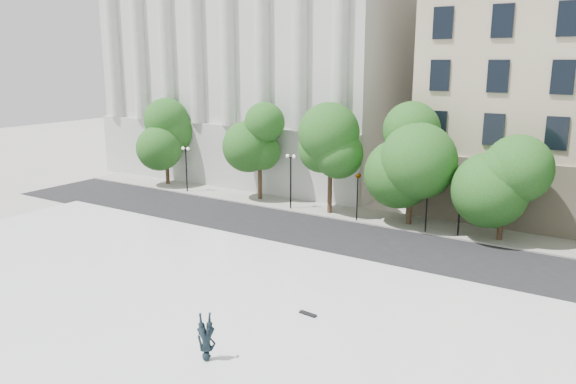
% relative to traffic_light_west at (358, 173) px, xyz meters
% --- Properties ---
extents(ground, '(160.00, 160.00, 0.00)m').
position_rel_traffic_light_west_xyz_m(ground, '(0.49, -22.30, -3.69)').
color(ground, '#B3B1A9').
rests_on(ground, ground).
extents(plaza, '(44.00, 22.00, 0.45)m').
position_rel_traffic_light_west_xyz_m(plaza, '(0.49, -19.30, -3.46)').
color(plaza, silver).
rests_on(plaza, ground).
extents(street, '(60.00, 8.00, 0.02)m').
position_rel_traffic_light_west_xyz_m(street, '(0.49, -4.30, -3.68)').
color(street, black).
rests_on(street, ground).
extents(far_sidewalk, '(60.00, 4.00, 0.12)m').
position_rel_traffic_light_west_xyz_m(far_sidewalk, '(0.49, 1.70, -3.63)').
color(far_sidewalk, '#A5A298').
rests_on(far_sidewalk, ground).
extents(building_west, '(31.50, 27.65, 25.60)m').
position_rel_traffic_light_west_xyz_m(building_west, '(-16.51, 16.27, 9.20)').
color(building_west, beige).
rests_on(building_west, ground).
extents(traffic_light_west, '(0.42, 1.72, 4.19)m').
position_rel_traffic_light_west_xyz_m(traffic_light_west, '(0.00, 0.00, 0.00)').
color(traffic_light_west, black).
rests_on(traffic_light_west, ground).
extents(traffic_light_east, '(0.60, 1.89, 4.25)m').
position_rel_traffic_light_west_xyz_m(traffic_light_east, '(5.28, -0.00, 0.06)').
color(traffic_light_east, black).
rests_on(traffic_light_east, ground).
extents(person_lying, '(1.72, 1.98, 0.53)m').
position_rel_traffic_light_west_xyz_m(person_lying, '(4.16, -21.80, -2.97)').
color(person_lying, black).
rests_on(person_lying, plaza).
extents(skateboard, '(0.88, 0.30, 0.09)m').
position_rel_traffic_light_west_xyz_m(skateboard, '(5.45, -16.30, -3.19)').
color(skateboard, black).
rests_on(skateboard, plaza).
extents(street_trees, '(46.07, 5.23, 7.84)m').
position_rel_traffic_light_west_xyz_m(street_trees, '(2.25, 1.24, 1.38)').
color(street_trees, '#382619').
rests_on(street_trees, ground).
extents(lamp_posts, '(36.28, 0.28, 4.52)m').
position_rel_traffic_light_west_xyz_m(lamp_posts, '(0.58, 0.30, -0.71)').
color(lamp_posts, black).
rests_on(lamp_posts, ground).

